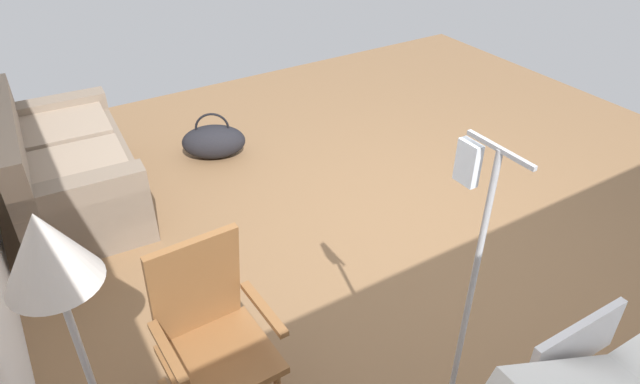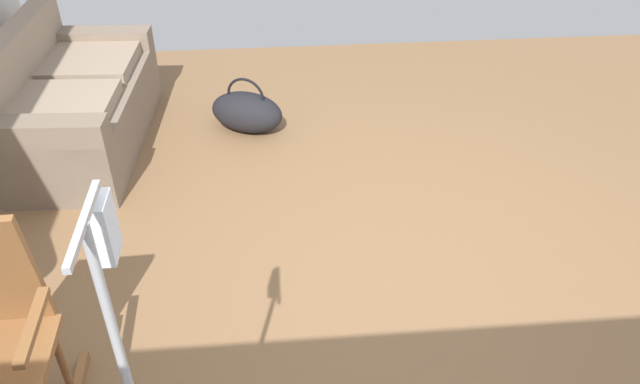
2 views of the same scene
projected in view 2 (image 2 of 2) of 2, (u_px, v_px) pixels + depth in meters
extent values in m
plane|color=olive|center=(377.00, 296.00, 3.43)|extent=(6.76, 6.76, 0.00)
cube|color=#7D6C5C|center=(79.00, 117.00, 4.55)|extent=(1.65, 0.94, 0.45)
cube|color=gray|center=(60.00, 109.00, 4.10)|extent=(0.71, 0.68, 0.10)
cube|color=gray|center=(90.00, 61.00, 4.69)|extent=(0.71, 0.68, 0.10)
cube|color=gray|center=(14.00, 63.00, 4.29)|extent=(1.61, 0.25, 0.40)
cube|color=#7D6C5C|center=(45.00, 163.00, 3.93)|extent=(0.23, 0.86, 0.60)
cube|color=#7D6C5C|center=(102.00, 65.00, 5.08)|extent=(0.23, 0.86, 0.60)
cylinder|color=brown|center=(60.00, 357.00, 2.78)|extent=(0.04, 0.04, 0.40)
cube|color=brown|center=(32.00, 326.00, 2.37)|extent=(0.39, 0.06, 0.03)
ellipsoid|color=black|center=(247.00, 112.00, 4.77)|extent=(0.52, 0.64, 0.30)
torus|color=black|center=(246.00, 97.00, 4.69)|extent=(0.14, 0.28, 0.30)
cube|color=#B2B5BA|center=(83.00, 223.00, 1.26)|extent=(0.28, 0.02, 0.02)
cube|color=white|center=(105.00, 228.00, 1.42)|extent=(0.09, 0.04, 0.16)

